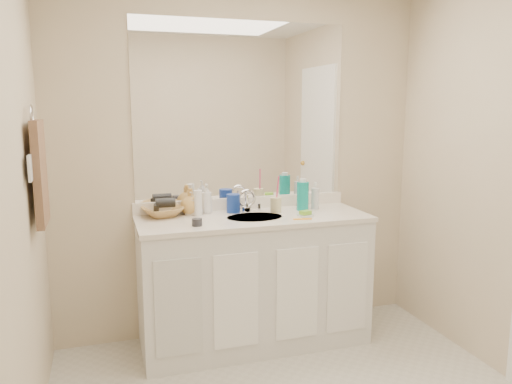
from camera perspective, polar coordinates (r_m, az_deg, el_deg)
The scene contains 26 objects.
wall_back at distance 3.49m, azimuth -1.61°, elevation 3.30°, with size 2.60×0.02×2.40m, color beige.
wall_left at distance 2.10m, azimuth -26.77°, elevation -2.16°, with size 0.02×2.60×2.40m, color beige.
vanity_cabinet at distance 3.41m, azimuth -0.26°, elevation -10.26°, with size 1.50×0.55×0.85m, color white.
countertop at distance 3.28m, azimuth -0.26°, elevation -3.04°, with size 1.52×0.57×0.03m, color white.
backsplash at distance 3.52m, azimuth -1.52°, elevation -1.26°, with size 1.52×0.03×0.08m, color white.
sink_basin at distance 3.27m, azimuth -0.16°, elevation -3.06°, with size 0.37×0.37×0.02m, color beige.
faucet at distance 3.42m, azimuth -1.06°, elevation -1.32°, with size 0.02×0.02×0.11m, color silver.
mirror at distance 3.46m, azimuth -1.62°, elevation 9.22°, with size 1.48×0.01×1.20m, color white.
blue_mug at distance 3.39m, azimuth -2.61°, elevation -1.30°, with size 0.09×0.09×0.13m, color #16369D.
tan_cup at distance 3.39m, azimuth 2.28°, elevation -1.48°, with size 0.08×0.08×0.10m, color beige.
toothbrush at distance 3.38m, azimuth 2.46°, elevation 0.17°, with size 0.01×0.01×0.20m, color #E73C70.
mouthwash_bottle at distance 3.47m, azimuth 5.36°, elevation -0.46°, with size 0.08×0.08×0.20m, color #0C948A.
clear_pump_bottle at distance 3.53m, azimuth 6.77°, elevation -0.74°, with size 0.06×0.06×0.15m, color silver.
soap_dish at distance 3.30m, azimuth 5.67°, elevation -2.68°, with size 0.09×0.07×0.01m, color silver.
green_soap at distance 3.29m, azimuth 5.68°, elevation -2.36°, with size 0.07×0.05×0.02m, color #7FC42F.
orange_comb at distance 3.21m, azimuth 5.34°, elevation -3.08°, with size 0.12×0.02×0.00m, color #FF9D1A.
dark_jar at distance 3.04m, azimuth -6.76°, elevation -3.44°, with size 0.06×0.06×0.04m, color #28282D.
extra_white_bottle at distance 3.30m, azimuth -6.61°, elevation -1.27°, with size 0.05×0.05×0.17m, color white.
soap_bottle_white at distance 3.37m, azimuth -5.66°, elevation -0.76°, with size 0.08×0.08×0.20m, color white.
soap_bottle_cream at distance 3.34m, azimuth -7.36°, elevation -1.25°, with size 0.07×0.07×0.16m, color beige.
soap_bottle_yellow at distance 3.35m, azimuth -7.51°, elevation -1.07°, with size 0.14×0.14×0.17m, color tan.
wicker_basket at distance 3.33m, azimuth -10.63°, elevation -2.23°, with size 0.26×0.26×0.06m, color #AA7E44.
hair_dryer at distance 3.32m, azimuth -10.32°, elevation -1.22°, with size 0.06×0.06×0.13m, color black.
towel_ring at distance 2.83m, azimuth -24.28°, elevation 8.02°, with size 0.11×0.11×0.01m, color silver.
hand_towel at distance 2.84m, azimuth -23.45°, elevation 2.01°, with size 0.04×0.32×0.55m, color brown.
switch_plate at distance 2.64m, azimuth -24.42°, elevation 2.49°, with size 0.01×0.09×0.13m, color white.
Camera 1 is at (-0.95, -2.03, 1.60)m, focal length 35.00 mm.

